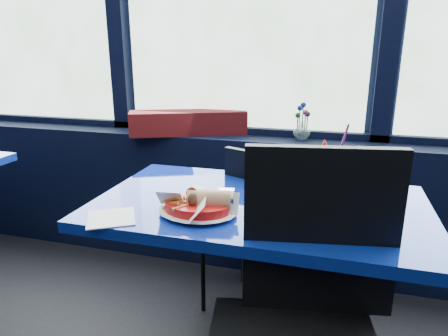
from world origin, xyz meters
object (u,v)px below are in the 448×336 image
(chair_near_front, at_px, (305,313))
(ketchup_bottle, at_px, (323,170))
(chair_near_back, at_px, (255,225))
(soda_cup, at_px, (335,181))
(food_basket, at_px, (199,205))
(planter_box, at_px, (188,122))
(near_table, at_px, (258,247))
(flower_vase, at_px, (302,128))

(chair_near_front, relative_size, ketchup_bottle, 4.74)
(chair_near_back, relative_size, soda_cup, 2.99)
(food_basket, height_order, soda_cup, soda_cup)
(planter_box, bearing_deg, chair_near_back, -68.82)
(chair_near_back, distance_m, planter_box, 0.82)
(chair_near_back, xyz_separation_m, soda_cup, (0.34, -0.23, 0.32))
(chair_near_front, relative_size, chair_near_back, 1.18)
(ketchup_bottle, bearing_deg, near_table, -143.42)
(chair_near_back, height_order, food_basket, chair_near_back)
(near_table, height_order, chair_near_front, chair_near_front)
(near_table, height_order, chair_near_back, chair_near_back)
(chair_near_front, xyz_separation_m, chair_near_back, (-0.29, 0.72, -0.09))
(chair_near_back, bearing_deg, food_basket, 102.53)
(flower_vase, xyz_separation_m, ketchup_bottle, (0.15, -0.72, -0.02))
(near_table, bearing_deg, chair_near_front, -61.99)
(near_table, xyz_separation_m, soda_cup, (0.26, 0.10, 0.25))
(chair_near_front, bearing_deg, ketchup_bottle, 79.60)
(chair_near_front, height_order, chair_near_back, chair_near_front)
(near_table, distance_m, chair_near_front, 0.44)
(flower_vase, relative_size, food_basket, 0.74)
(flower_vase, bearing_deg, ketchup_bottle, -78.59)
(planter_box, xyz_separation_m, ketchup_bottle, (0.81, -0.69, -0.02))
(planter_box, relative_size, ketchup_bottle, 3.13)
(planter_box, height_order, soda_cup, soda_cup)
(chair_near_back, relative_size, planter_box, 1.28)
(soda_cup, bearing_deg, flower_vase, 104.12)
(flower_vase, bearing_deg, food_basket, -102.98)
(planter_box, distance_m, food_basket, 1.11)
(chair_near_back, xyz_separation_m, ketchup_bottle, (0.29, -0.17, 0.34))
(food_basket, distance_m, ketchup_bottle, 0.51)
(near_table, distance_m, planter_box, 1.08)
(near_table, xyz_separation_m, ketchup_bottle, (0.21, 0.16, 0.28))
(near_table, relative_size, food_basket, 4.32)
(food_basket, relative_size, ketchup_bottle, 1.27)
(flower_vase, distance_m, soda_cup, 0.80)
(chair_near_back, bearing_deg, chair_near_front, 135.10)
(planter_box, height_order, ketchup_bottle, ketchup_bottle)
(chair_near_front, bearing_deg, near_table, 108.20)
(chair_near_front, height_order, ketchup_bottle, chair_near_front)
(soda_cup, bearing_deg, ketchup_bottle, 132.90)
(chair_near_back, height_order, planter_box, planter_box)
(ketchup_bottle, bearing_deg, planter_box, 139.35)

